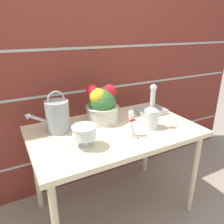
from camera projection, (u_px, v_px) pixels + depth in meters
name	position (u px, v px, depth m)	size (l,w,h in m)	color
ground_plane	(114.00, 207.00, 1.87)	(12.00, 12.00, 0.00)	gray
brick_wall	(86.00, 69.00, 1.89)	(3.60, 0.08, 2.20)	maroon
patio_table	(114.00, 137.00, 1.63)	(1.21, 0.75, 0.74)	beige
watering_can	(57.00, 116.00, 1.53)	(0.31, 0.17, 0.30)	#93999E
crystal_pedestal_bowl	(84.00, 133.00, 1.33)	(0.16, 0.16, 0.14)	silver
flower_planter	(102.00, 105.00, 1.68)	(0.26, 0.26, 0.30)	beige
glass_decanter	(152.00, 114.00, 1.58)	(0.11, 0.11, 0.33)	silver
figurine_vase	(131.00, 126.00, 1.47)	(0.07, 0.07, 0.19)	white
wire_tray	(151.00, 112.00, 1.89)	(0.24, 0.18, 0.04)	#B7B7BC
fallen_petal	(138.00, 138.00, 1.46)	(0.01, 0.01, 0.01)	red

